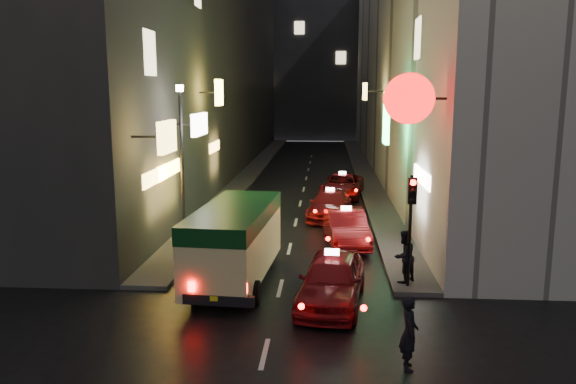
% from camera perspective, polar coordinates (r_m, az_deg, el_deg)
% --- Properties ---
extents(building_left, '(7.51, 52.00, 18.00)m').
position_cam_1_polar(building_left, '(43.48, -8.83, 13.92)').
color(building_left, '#33302E').
rests_on(building_left, ground).
extents(building_right, '(7.89, 52.00, 18.00)m').
position_cam_1_polar(building_right, '(42.96, 13.14, 13.82)').
color(building_right, '#BAB5AB').
rests_on(building_right, ground).
extents(building_far, '(30.00, 10.00, 22.00)m').
position_cam_1_polar(building_far, '(74.53, 2.93, 14.01)').
color(building_far, '#36353B').
rests_on(building_far, ground).
extents(sidewalk_left, '(1.50, 52.00, 0.15)m').
position_cam_1_polar(sidewalk_left, '(43.17, -3.64, 2.17)').
color(sidewalk_left, '#44413F').
rests_on(sidewalk_left, ground).
extents(sidewalk_right, '(1.50, 52.00, 0.15)m').
position_cam_1_polar(sidewalk_right, '(42.89, 7.70, 2.04)').
color(sidewalk_right, '#44413F').
rests_on(sidewalk_right, ground).
extents(minibus, '(2.49, 6.01, 2.53)m').
position_cam_1_polar(minibus, '(18.12, -5.42, -4.39)').
color(minibus, '#D8D087').
rests_on(minibus, ground).
extents(taxi_near, '(2.93, 5.71, 1.91)m').
position_cam_1_polar(taxi_near, '(16.52, 4.45, -8.46)').
color(taxi_near, maroon).
rests_on(taxi_near, ground).
extents(taxi_second, '(2.66, 5.36, 1.81)m').
position_cam_1_polar(taxi_second, '(22.83, 5.91, -3.31)').
color(taxi_second, maroon).
rests_on(taxi_second, ground).
extents(taxi_third, '(2.66, 5.09, 1.71)m').
position_cam_1_polar(taxi_third, '(27.52, 4.29, -1.04)').
color(taxi_third, maroon).
rests_on(taxi_third, ground).
extents(taxi_far, '(2.68, 5.15, 1.74)m').
position_cam_1_polar(taxi_far, '(32.92, 5.53, 0.83)').
color(taxi_far, maroon).
rests_on(taxi_far, ground).
extents(pedestrian_crossing, '(0.43, 0.65, 1.94)m').
position_cam_1_polar(pedestrian_crossing, '(13.12, 12.22, -13.33)').
color(pedestrian_crossing, black).
rests_on(pedestrian_crossing, ground).
extents(pedestrian_sidewalk, '(0.83, 0.82, 1.91)m').
position_cam_1_polar(pedestrian_sidewalk, '(18.22, 11.72, -6.08)').
color(pedestrian_sidewalk, black).
rests_on(pedestrian_sidewalk, sidewalk_right).
extents(traffic_light, '(0.26, 0.43, 3.50)m').
position_cam_1_polar(traffic_light, '(17.39, 12.43, -1.52)').
color(traffic_light, black).
rests_on(traffic_light, sidewalk_right).
extents(lamp_post, '(0.28, 0.28, 6.22)m').
position_cam_1_polar(lamp_post, '(22.22, -10.73, 3.79)').
color(lamp_post, black).
rests_on(lamp_post, sidewalk_left).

